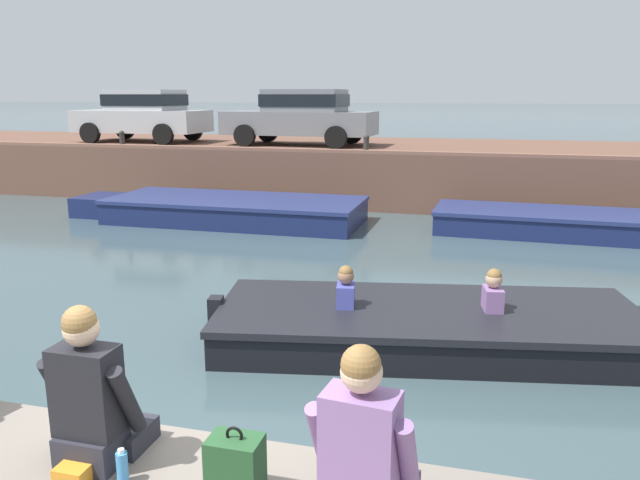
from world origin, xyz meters
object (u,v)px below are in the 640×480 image
at_px(car_leftmost_silver, 143,113).
at_px(car_left_inner_grey, 302,115).
at_px(boat_moored_central_navy, 580,224).
at_px(backpack_on_ledge, 236,467).
at_px(mooring_bollard_mid, 366,143).
at_px(person_seated_right, 93,401).
at_px(person_seated_middle, 363,455).
at_px(bottle_drink, 122,467).
at_px(boat_moored_west_navy, 224,210).
at_px(motorboat_passing, 447,326).
at_px(mooring_bollard_west, 122,138).

distance_m(car_leftmost_silver, car_left_inner_grey, 4.96).
distance_m(boat_moored_central_navy, backpack_on_ledge, 11.16).
bearing_deg(mooring_bollard_mid, person_seated_right, -86.36).
xyz_separation_m(person_seated_middle, bottle_drink, (-1.33, -0.02, -0.28)).
distance_m(mooring_bollard_mid, person_seated_middle, 12.76).
distance_m(boat_moored_west_navy, car_leftmost_silver, 6.30).
bearing_deg(boat_moored_central_navy, bottle_drink, -109.26).
xyz_separation_m(car_leftmost_silver, person_seated_right, (7.96, -14.27, -1.15)).
xyz_separation_m(motorboat_passing, person_seated_middle, (-0.17, -4.24, 0.90)).
relative_size(motorboat_passing, backpack_on_ledge, 14.51).
bearing_deg(car_leftmost_silver, person_seated_right, -60.83).
xyz_separation_m(motorboat_passing, bottle_drink, (-1.50, -4.26, 0.62)).
relative_size(boat_moored_west_navy, person_seated_middle, 7.08).
height_order(mooring_bollard_mid, person_seated_middle, mooring_bollard_mid).
bearing_deg(car_left_inner_grey, car_leftmost_silver, 179.98).
height_order(motorboat_passing, bottle_drink, bottle_drink).
xyz_separation_m(motorboat_passing, mooring_bollard_mid, (-2.55, 8.28, 1.44)).
distance_m(boat_moored_central_navy, person_seated_right, 11.37).
height_order(car_left_inner_grey, person_seated_middle, car_left_inner_grey).
bearing_deg(motorboat_passing, car_leftmost_silver, 133.73).
bearing_deg(car_leftmost_silver, boat_moored_central_navy, -17.02).
distance_m(car_left_inner_grey, backpack_on_ledge, 14.95).
relative_size(boat_moored_west_navy, mooring_bollard_mid, 15.35).
bearing_deg(boat_moored_west_navy, bottle_drink, -69.29).
height_order(mooring_bollard_mid, person_seated_right, mooring_bollard_mid).
relative_size(motorboat_passing, person_seated_middle, 6.14).
xyz_separation_m(mooring_bollard_mid, person_seated_right, (0.79, -12.38, -0.54)).
height_order(boat_moored_central_navy, bottle_drink, bottle_drink).
bearing_deg(car_left_inner_grey, mooring_bollard_mid, -40.45).
bearing_deg(motorboat_passing, backpack_on_ledge, -101.42).
relative_size(boat_moored_west_navy, backpack_on_ledge, 16.74).
height_order(boat_moored_west_navy, car_leftmost_silver, car_leftmost_silver).
bearing_deg(person_seated_right, boat_moored_central_navy, 69.22).
distance_m(motorboat_passing, mooring_bollard_west, 12.55).
relative_size(boat_moored_west_navy, boat_moored_central_navy, 1.07).
xyz_separation_m(person_seated_middle, backpack_on_ledge, (-0.68, 0.04, -0.20)).
relative_size(car_left_inner_grey, mooring_bollard_west, 9.59).
xyz_separation_m(person_seated_right, person_seated_middle, (1.60, -0.14, 0.00)).
height_order(boat_moored_west_navy, person_seated_right, person_seated_right).
bearing_deg(person_seated_right, car_leftmost_silver, 119.17).
bearing_deg(motorboat_passing, car_left_inner_grey, 115.10).
xyz_separation_m(boat_moored_central_navy, bottle_drink, (-3.76, -10.76, 0.60)).
relative_size(boat_moored_central_navy, motorboat_passing, 1.08).
bearing_deg(boat_moored_central_navy, mooring_bollard_west, 171.24).
bearing_deg(person_seated_right, person_seated_middle, -5.01).
bearing_deg(bottle_drink, motorboat_passing, 70.64).
height_order(boat_moored_west_navy, person_seated_middle, person_seated_middle).
distance_m(mooring_bollard_mid, person_seated_right, 12.42).
height_order(boat_moored_west_navy, backpack_on_ledge, backpack_on_ledge).
relative_size(bottle_drink, backpack_on_ledge, 0.50).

